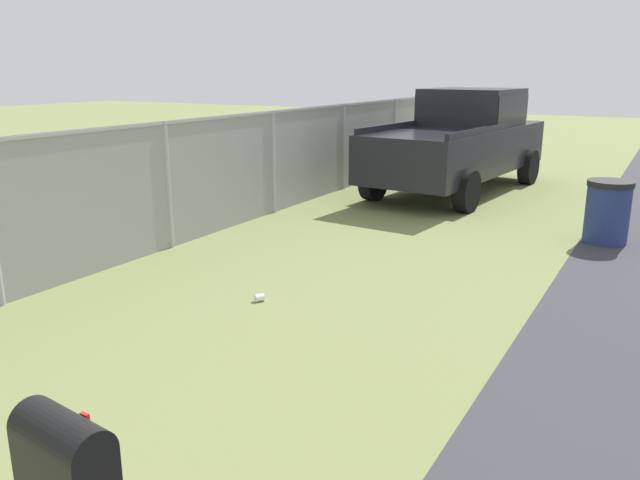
{
  "coord_description": "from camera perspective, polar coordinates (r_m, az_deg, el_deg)",
  "views": [
    {
      "loc": [
        2.09,
        -1.91,
        2.46
      ],
      "look_at": [
        6.39,
        0.54,
        1.13
      ],
      "focal_mm": 35.4,
      "sensor_mm": 36.0,
      "label": 1
    }
  ],
  "objects": [
    {
      "name": "mailbox",
      "position": [
        2.76,
        -21.93,
        -19.06
      ],
      "size": [
        0.25,
        0.45,
        1.22
      ],
      "rotation": [
        0.0,
        0.0,
        -0.12
      ],
      "color": "brown",
      "rests_on": "ground"
    },
    {
      "name": "pickup_truck",
      "position": [
        13.58,
        12.69,
        9.01
      ],
      "size": [
        5.52,
        2.56,
        2.09
      ],
      "rotation": [
        0.0,
        0.0,
        -0.09
      ],
      "color": "black",
      "rests_on": "ground"
    },
    {
      "name": "trash_bin",
      "position": [
        10.11,
        24.54,
        2.34
      ],
      "size": [
        0.64,
        0.64,
        0.92
      ],
      "color": "navy",
      "rests_on": "ground"
    },
    {
      "name": "fence_section",
      "position": [
        10.11,
        -8.44,
        6.44
      ],
      "size": [
        18.72,
        0.07,
        1.79
      ],
      "color": "#9EA3A8",
      "rests_on": "ground"
    },
    {
      "name": "litter_cup_near_hydrant",
      "position": [
        7.0,
        -5.5,
        -5.22
      ],
      "size": [
        0.13,
        0.12,
        0.08
      ],
      "primitive_type": "cylinder",
      "rotation": [
        0.0,
        1.57,
        5.76
      ],
      "color": "white",
      "rests_on": "ground"
    }
  ]
}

